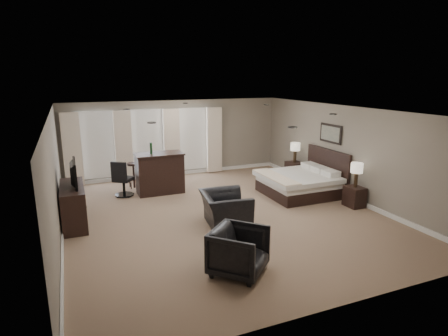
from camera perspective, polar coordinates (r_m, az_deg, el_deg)
name	(u,v)px	position (r m, az deg, el deg)	size (l,w,h in m)	color
room	(223,164)	(9.10, -0.19, 0.55)	(7.60, 8.60, 2.64)	#816752
window_bay	(148,144)	(12.72, -11.52, 3.65)	(5.25, 0.20, 2.30)	silver
bed	(296,174)	(11.03, 10.95, -0.86)	(2.02, 1.92, 1.28)	silver
nightstand_near	(354,197)	(10.56, 19.25, -4.15)	(0.41, 0.50, 0.54)	black
nightstand_far	(294,171)	(12.76, 10.65, -0.43)	(0.45, 0.55, 0.60)	black
lamp_near	(356,175)	(10.40, 19.51, -1.03)	(0.31, 0.31, 0.65)	beige
lamp_far	(295,153)	(12.62, 10.77, 2.33)	(0.32, 0.32, 0.66)	beige
wall_art	(330,134)	(11.46, 15.90, 5.07)	(0.04, 0.96, 0.56)	slate
dresser	(73,205)	(9.42, -21.97, -5.29)	(0.52, 1.62, 0.94)	black
tv	(71,183)	(9.27, -22.27, -2.15)	(1.03, 0.59, 0.13)	black
armchair_near	(225,204)	(8.70, 0.18, -5.46)	(1.19, 0.77, 1.04)	black
armchair_far	(239,249)	(6.69, 2.29, -12.22)	(0.89, 0.83, 0.92)	black
bar_counter	(160,173)	(11.20, -9.76, -0.76)	(1.39, 0.72, 1.21)	black
bar_stool_left	(134,175)	(11.94, -13.58, -1.09)	(0.37, 0.37, 0.79)	black
bar_stool_right	(159,171)	(12.56, -9.95, -0.39)	(0.33, 0.33, 0.70)	black
desk_chair	(123,178)	(11.17, -15.09, -1.50)	(0.54, 0.54, 1.06)	black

